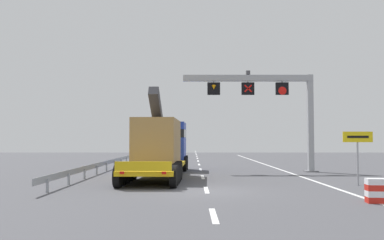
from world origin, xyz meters
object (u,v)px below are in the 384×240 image
heavy_haul_truck_yellow (162,145)px  exit_sign_yellow (358,144)px  overhead_lane_gantry (268,95)px  crash_barrier_striped (381,191)px

heavy_haul_truck_yellow → exit_sign_yellow: (10.44, -6.28, 0.10)m
overhead_lane_gantry → exit_sign_yellow: 10.06m
heavy_haul_truck_yellow → exit_sign_yellow: size_ratio=5.15×
overhead_lane_gantry → exit_sign_yellow: overhead_lane_gantry is taller
crash_barrier_striped → heavy_haul_truck_yellow: bearing=126.5°
overhead_lane_gantry → heavy_haul_truck_yellow: bearing=-160.4°
overhead_lane_gantry → exit_sign_yellow: bearing=-71.9°
overhead_lane_gantry → crash_barrier_striped: size_ratio=9.29×
overhead_lane_gantry → heavy_haul_truck_yellow: (-7.52, -2.68, -3.60)m
overhead_lane_gantry → exit_sign_yellow: size_ratio=3.55×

